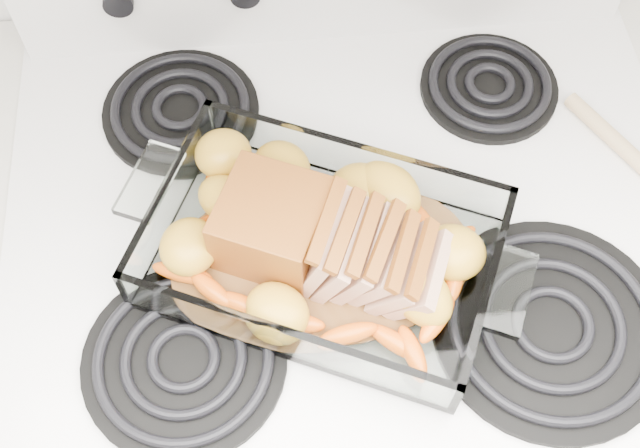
{
  "coord_description": "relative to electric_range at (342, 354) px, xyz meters",
  "views": [
    {
      "loc": [
        -0.08,
        1.2,
        1.72
      ],
      "look_at": [
        -0.04,
        1.61,
        0.99
      ],
      "focal_mm": 45.0,
      "sensor_mm": 36.0,
      "label": 1
    }
  ],
  "objects": [
    {
      "name": "electric_range",
      "position": [
        0.0,
        0.0,
        0.0
      ],
      "size": [
        0.78,
        0.7,
        1.12
      ],
      "color": "white",
      "rests_on": "ground"
    },
    {
      "name": "baking_dish",
      "position": [
        -0.04,
        -0.06,
        0.48
      ],
      "size": [
        0.35,
        0.23,
        0.07
      ],
      "rotation": [
        0.0,
        0.0,
        -0.43
      ],
      "color": "silver",
      "rests_on": "electric_range"
    },
    {
      "name": "pork_roast",
      "position": [
        -0.05,
        -0.06,
        0.51
      ],
      "size": [
        0.24,
        0.1,
        0.08
      ],
      "rotation": [
        0.0,
        0.0,
        -0.42
      ],
      "color": "brown",
      "rests_on": "baking_dish"
    },
    {
      "name": "roast_vegetables",
      "position": [
        -0.04,
        -0.02,
        0.49
      ],
      "size": [
        0.39,
        0.21,
        0.05
      ],
      "rotation": [
        0.0,
        0.0,
        0.09
      ],
      "color": "#CE4B17",
      "rests_on": "baking_dish"
    }
  ]
}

